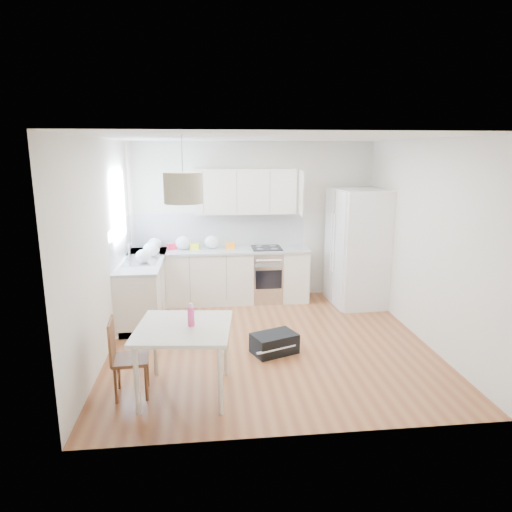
{
  "coord_description": "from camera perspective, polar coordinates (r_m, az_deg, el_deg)",
  "views": [
    {
      "loc": [
        -0.8,
        -5.73,
        2.54
      ],
      "look_at": [
        -0.13,
        0.4,
        1.11
      ],
      "focal_mm": 32.0,
      "sensor_mm": 36.0,
      "label": 1
    }
  ],
  "objects": [
    {
      "name": "floor",
      "position": [
        6.32,
        1.61,
        -10.69
      ],
      "size": [
        4.2,
        4.2,
        0.0
      ],
      "primitive_type": "plane",
      "color": "brown",
      "rests_on": "ground"
    },
    {
      "name": "snack_yellow",
      "position": [
        7.72,
        -7.62,
        1.18
      ],
      "size": [
        0.16,
        0.12,
        0.1
      ],
      "primitive_type": "cube",
      "rotation": [
        0.0,
        0.0,
        -0.19
      ],
      "color": "yellow",
      "rests_on": "counter_back"
    },
    {
      "name": "snack_red",
      "position": [
        7.78,
        -10.45,
        1.16
      ],
      "size": [
        0.17,
        0.14,
        0.1
      ],
      "primitive_type": "cube",
      "rotation": [
        0.0,
        0.0,
        0.39
      ],
      "color": "#B4162E",
      "rests_on": "counter_back"
    },
    {
      "name": "backsplash_left",
      "position": [
        7.17,
        -16.5,
        1.79
      ],
      "size": [
        0.01,
        1.8,
        0.58
      ],
      "primitive_type": "cube",
      "color": "silver",
      "rests_on": "wall_left"
    },
    {
      "name": "grocery_bag_d",
      "position": [
        7.33,
        -12.95,
        0.82
      ],
      "size": [
        0.25,
        0.22,
        0.23
      ],
      "primitive_type": "ellipsoid",
      "color": "white",
      "rests_on": "counter_back"
    },
    {
      "name": "counter_back",
      "position": [
        7.71,
        -4.59,
        0.7
      ],
      "size": [
        3.02,
        0.64,
        0.04
      ],
      "primitive_type": "cube",
      "color": "#B5B8BA",
      "rests_on": "cabinets_back"
    },
    {
      "name": "pendant_lamp",
      "position": [
        4.65,
        -9.09,
        8.4
      ],
      "size": [
        0.48,
        0.48,
        0.3
      ],
      "primitive_type": "cylinder",
      "rotation": [
        0.0,
        0.0,
        0.25
      ],
      "color": "#C1B795",
      "rests_on": "ceiling"
    },
    {
      "name": "counter_left",
      "position": [
        7.19,
        -14.04,
        -0.56
      ],
      "size": [
        0.64,
        1.82,
        0.04
      ],
      "primitive_type": "cube",
      "color": "#B5B8BA",
      "rests_on": "cabinets_left"
    },
    {
      "name": "wall_left",
      "position": [
        6.0,
        -18.61,
        0.87
      ],
      "size": [
        0.0,
        4.2,
        4.2
      ],
      "primitive_type": "plane",
      "rotation": [
        1.57,
        0.0,
        1.57
      ],
      "color": "silver",
      "rests_on": "floor"
    },
    {
      "name": "snack_orange",
      "position": [
        7.74,
        -3.19,
        1.32
      ],
      "size": [
        0.17,
        0.12,
        0.11
      ],
      "primitive_type": "cube",
      "rotation": [
        0.0,
        0.0,
        -0.18
      ],
      "color": "orange",
      "rests_on": "counter_back"
    },
    {
      "name": "window_glassblock",
      "position": [
        7.04,
        -16.81,
        6.03
      ],
      "size": [
        0.02,
        1.0,
        1.0
      ],
      "primitive_type": "cube",
      "color": "#BFE0F9",
      "rests_on": "wall_left"
    },
    {
      "name": "dining_table",
      "position": [
        4.88,
        -9.01,
        -9.57
      ],
      "size": [
        1.07,
        1.07,
        0.76
      ],
      "rotation": [
        0.0,
        0.0,
        -0.11
      ],
      "color": "beige",
      "rests_on": "floor"
    },
    {
      "name": "dining_chair",
      "position": [
        5.07,
        -15.38,
        -12.14
      ],
      "size": [
        0.39,
        0.39,
        0.85
      ],
      "primitive_type": null,
      "rotation": [
        0.0,
        0.0,
        0.08
      ],
      "color": "#512C18",
      "rests_on": "floor"
    },
    {
      "name": "wall_back",
      "position": [
        7.96,
        -0.38,
        4.42
      ],
      "size": [
        4.2,
        0.0,
        4.2
      ],
      "primitive_type": "plane",
      "rotation": [
        1.57,
        0.0,
        0.0
      ],
      "color": "silver",
      "rests_on": "floor"
    },
    {
      "name": "backsplash_back",
      "position": [
        7.94,
        -4.69,
        3.33
      ],
      "size": [
        3.0,
        0.01,
        0.58
      ],
      "primitive_type": "cube",
      "color": "silver",
      "rests_on": "wall_back"
    },
    {
      "name": "refrigerator",
      "position": [
        7.78,
        12.68,
        1.05
      ],
      "size": [
        0.97,
        1.02,
        1.94
      ],
      "primitive_type": null,
      "rotation": [
        0.0,
        0.0,
        0.06
      ],
      "color": "white",
      "rests_on": "floor"
    },
    {
      "name": "grocery_bag_e",
      "position": [
        6.92,
        -13.91,
        -0.03
      ],
      "size": [
        0.23,
        0.19,
        0.21
      ],
      "primitive_type": "ellipsoid",
      "color": "white",
      "rests_on": "counter_left"
    },
    {
      "name": "drink_bottle",
      "position": [
        4.8,
        -8.13,
        -7.27
      ],
      "size": [
        0.09,
        0.09,
        0.25
      ],
      "primitive_type": "cylinder",
      "rotation": [
        0.0,
        0.0,
        0.34
      ],
      "color": "#E94087",
      "rests_on": "dining_table"
    },
    {
      "name": "grocery_bag_b",
      "position": [
        7.74,
        -9.1,
        1.63
      ],
      "size": [
        0.25,
        0.21,
        0.23
      ],
      "primitive_type": "ellipsoid",
      "color": "white",
      "rests_on": "counter_back"
    },
    {
      "name": "sink",
      "position": [
        7.14,
        -14.1,
        -0.54
      ],
      "size": [
        0.5,
        0.8,
        0.16
      ],
      "primitive_type": null,
      "color": "silver",
      "rests_on": "counter_left"
    },
    {
      "name": "upper_cabinets",
      "position": [
        7.73,
        -1.38,
        8.08
      ],
      "size": [
        1.7,
        0.32,
        0.75
      ],
      "primitive_type": "cube",
      "color": "silver",
      "rests_on": "wall_back"
    },
    {
      "name": "gym_bag",
      "position": [
        5.97,
        2.31,
        -10.84
      ],
      "size": [
        0.65,
        0.54,
        0.25
      ],
      "primitive_type": "cube",
      "rotation": [
        0.0,
        0.0,
        0.38
      ],
      "color": "black",
      "rests_on": "floor"
    },
    {
      "name": "grocery_bag_a",
      "position": [
        7.79,
        -12.56,
        1.48
      ],
      "size": [
        0.23,
        0.2,
        0.21
      ],
      "primitive_type": "ellipsoid",
      "color": "white",
      "rests_on": "counter_back"
    },
    {
      "name": "grocery_bag_c",
      "position": [
        7.76,
        -5.52,
        1.75
      ],
      "size": [
        0.25,
        0.21,
        0.22
      ],
      "primitive_type": "ellipsoid",
      "color": "white",
      "rests_on": "counter_back"
    },
    {
      "name": "cabinets_left",
      "position": [
        7.31,
        -13.84,
        -4.07
      ],
      "size": [
        0.6,
        1.8,
        0.88
      ],
      "primitive_type": "cube",
      "color": "silver",
      "rests_on": "floor"
    },
    {
      "name": "wall_right",
      "position": [
        6.53,
        20.27,
        1.7
      ],
      "size": [
        0.0,
        4.2,
        4.2
      ],
      "primitive_type": "plane",
      "rotation": [
        1.57,
        0.0,
        -1.57
      ],
      "color": "silver",
      "rests_on": "floor"
    },
    {
      "name": "range_oven",
      "position": [
        7.88,
        1.3,
        -2.44
      ],
      "size": [
        0.5,
        0.61,
        0.88
      ],
      "primitive_type": null,
      "color": "silver",
      "rests_on": "floor"
    },
    {
      "name": "cabinets_back",
      "position": [
        7.82,
        -4.53,
        -2.6
      ],
      "size": [
        3.0,
        0.6,
        0.88
      ],
      "primitive_type": "cube",
      "color": "silver",
      "rests_on": "floor"
    },
    {
      "name": "ceiling",
      "position": [
        5.79,
        1.79,
        14.59
      ],
      "size": [
        4.2,
        4.2,
        0.0
      ],
      "primitive_type": "plane",
      "rotation": [
        3.14,
        0.0,
        0.0
      ],
      "color": "white",
      "rests_on": "wall_back"
    }
  ]
}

